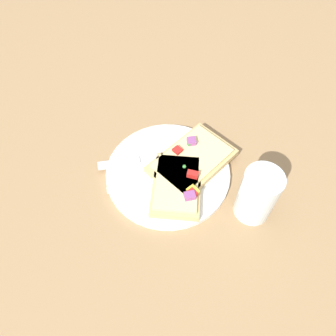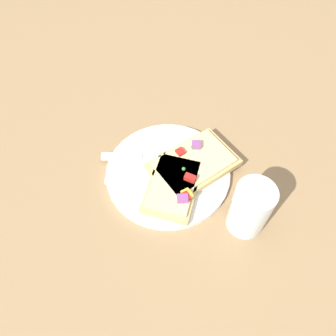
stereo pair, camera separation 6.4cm
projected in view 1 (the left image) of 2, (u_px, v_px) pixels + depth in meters
name	position (u px, v px, depth m)	size (l,w,h in m)	color
ground_plane	(168.00, 174.00, 0.66)	(4.00, 4.00, 0.00)	#9E7A51
plate	(168.00, 173.00, 0.65)	(0.25, 0.25, 0.01)	white
fork	(164.00, 180.00, 0.63)	(0.15, 0.16, 0.01)	silver
knife	(144.00, 159.00, 0.66)	(0.15, 0.18, 0.01)	silver
pizza_slice_main	(192.00, 160.00, 0.65)	(0.19, 0.15, 0.03)	tan
pizza_slice_corner	(177.00, 185.00, 0.62)	(0.16, 0.14, 0.03)	tan
crumb_scatter	(164.00, 190.00, 0.62)	(0.02, 0.07, 0.01)	tan
drinking_glass	(258.00, 195.00, 0.57)	(0.07, 0.07, 0.11)	silver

